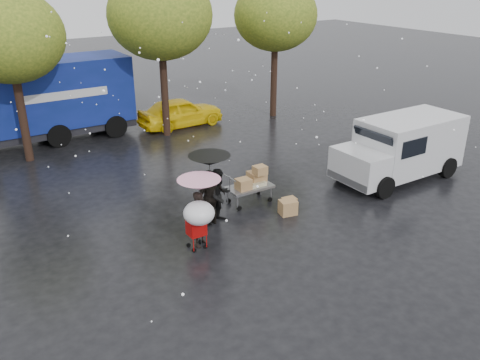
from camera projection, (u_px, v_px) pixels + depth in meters
ground at (239, 243)px, 14.25m from camera, size 90.00×90.00×0.00m
person_pink at (200, 219)px, 13.84m from camera, size 0.70×0.61×1.60m
person_middle at (219, 196)px, 15.11m from camera, size 0.93×0.78×1.70m
person_black at (210, 197)px, 14.96m from camera, size 1.04×0.47×1.73m
umbrella_pink at (199, 185)px, 13.44m from camera, size 1.18×1.18×1.98m
umbrella_black at (209, 160)px, 14.50m from camera, size 1.23×1.23×2.19m
vendor_cart at (252, 182)px, 16.40m from camera, size 1.52×0.80×1.27m
shopping_cart at (199, 216)px, 13.46m from camera, size 0.84×0.84×1.46m
white_van at (402, 147)px, 18.19m from camera, size 4.91×2.18×2.20m
blue_truck at (40, 102)px, 21.75m from camera, size 8.30×2.60×3.50m
box_ground_near at (288, 207)px, 15.79m from camera, size 0.59×0.51×0.46m
box_ground_far at (289, 203)px, 16.26m from camera, size 0.46×0.38×0.33m
yellow_taxi at (181, 112)px, 24.20m from camera, size 4.13×1.78×1.39m
tree_row at (91, 25)px, 19.78m from camera, size 21.60×4.40×7.12m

